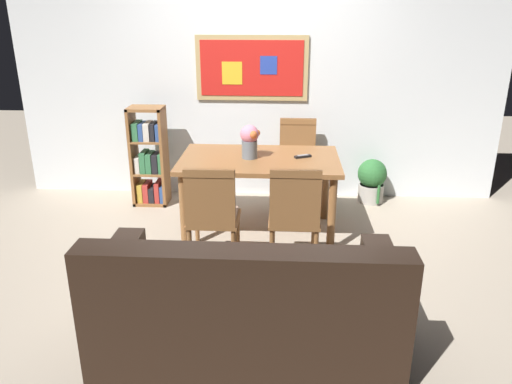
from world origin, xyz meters
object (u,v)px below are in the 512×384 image
(flower_vase, at_px, (250,139))
(tv_remote, at_px, (303,156))
(dining_chair_near_right, at_px, (295,212))
(dining_table, at_px, (259,168))
(leather_couch, at_px, (246,310))
(potted_ivy, at_px, (372,180))
(dining_chair_far_right, at_px, (297,155))
(bookshelf, at_px, (150,160))
(dining_chair_near_left, at_px, (212,211))

(flower_vase, bearing_deg, tv_remote, 4.93)
(dining_chair_near_right, xyz_separation_m, flower_vase, (-0.40, 0.76, 0.37))
(dining_table, height_order, leather_couch, leather_couch)
(dining_table, height_order, potted_ivy, dining_table)
(dining_chair_far_right, xyz_separation_m, tv_remote, (0.03, -0.74, 0.21))
(dining_chair_far_right, xyz_separation_m, bookshelf, (-1.56, -0.08, -0.05))
(dining_chair_near_left, xyz_separation_m, potted_ivy, (1.50, 1.66, -0.29))
(dining_chair_near_left, bearing_deg, potted_ivy, 47.86)
(dining_chair_near_right, height_order, flower_vase, flower_vase)
(leather_couch, bearing_deg, tv_remote, 78.17)
(dining_table, bearing_deg, dining_chair_near_right, -67.99)
(dining_chair_near_right, relative_size, tv_remote, 5.69)
(dining_chair_far_right, height_order, bookshelf, bookshelf)
(dining_chair_far_right, distance_m, tv_remote, 0.77)
(dining_table, distance_m, potted_ivy, 1.51)
(dining_chair_near_right, distance_m, leather_couch, 1.07)
(dining_chair_near_left, distance_m, potted_ivy, 2.25)
(dining_chair_near_left, distance_m, dining_chair_far_right, 1.71)
(dining_chair_near_left, height_order, dining_chair_near_right, same)
(dining_chair_near_right, distance_m, dining_chair_far_right, 1.54)
(dining_chair_far_right, distance_m, leather_couch, 2.58)
(dining_chair_near_right, relative_size, flower_vase, 3.01)
(leather_couch, distance_m, potted_ivy, 2.88)
(tv_remote, bearing_deg, leather_couch, -101.83)
(dining_chair_near_left, xyz_separation_m, flower_vase, (0.24, 0.79, 0.37))
(dining_table, height_order, tv_remote, tv_remote)
(dining_chair_far_right, bearing_deg, dining_table, -115.01)
(flower_vase, bearing_deg, dining_table, 2.19)
(dining_chair_near_left, bearing_deg, dining_table, 67.84)
(flower_vase, bearing_deg, bookshelf, 148.03)
(dining_table, distance_m, dining_chair_near_left, 0.86)
(dining_table, height_order, dining_chair_far_right, dining_chair_far_right)
(bookshelf, xyz_separation_m, tv_remote, (1.59, -0.65, 0.26))
(dining_chair_far_right, xyz_separation_m, potted_ivy, (0.81, 0.09, -0.29))
(potted_ivy, xyz_separation_m, tv_remote, (-0.79, -0.83, 0.50))
(dining_chair_near_left, relative_size, potted_ivy, 1.69)
(dining_chair_far_right, relative_size, flower_vase, 3.01)
(bookshelf, bearing_deg, dining_chair_near_right, -44.01)
(leather_couch, xyz_separation_m, potted_ivy, (1.16, 2.63, -0.06))
(dining_chair_far_right, bearing_deg, dining_chair_near_left, -113.58)
(dining_chair_near_left, distance_m, flower_vase, 0.90)
(dining_chair_near_left, relative_size, tv_remote, 5.69)
(dining_chair_near_left, xyz_separation_m, dining_chair_far_right, (0.68, 1.57, 0.00))
(dining_chair_near_left, relative_size, leather_couch, 0.51)
(potted_ivy, distance_m, tv_remote, 1.24)
(dining_table, xyz_separation_m, bookshelf, (-1.20, 0.69, -0.15))
(dining_chair_near_right, relative_size, dining_chair_far_right, 1.00)
(dining_chair_far_right, distance_m, flower_vase, 0.97)
(dining_chair_far_right, distance_m, bookshelf, 1.56)
(dining_table, xyz_separation_m, dining_chair_far_right, (0.36, 0.77, -0.10))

